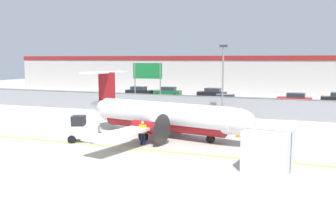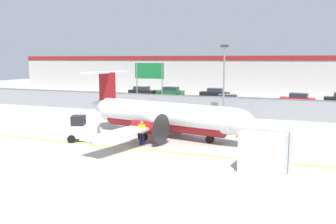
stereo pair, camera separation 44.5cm
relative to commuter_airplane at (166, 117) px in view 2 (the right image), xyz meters
name	(u,v)px [view 2 (the right image)]	position (x,y,z in m)	size (l,w,h in m)	color
ground_plane	(126,148)	(-1.22, -4.22, -1.60)	(140.00, 140.00, 0.01)	#ADA89E
perimeter_fence	(196,105)	(-1.22, 11.78, -0.49)	(98.00, 0.10, 2.10)	gray
parking_lot_strip	(222,103)	(-1.22, 23.28, -1.54)	(98.00, 17.00, 0.12)	#38383A
background_building	(246,74)	(-1.22, 41.76, 1.66)	(91.00, 8.10, 6.50)	#BCB7B2
commuter_airplane	(166,117)	(0.00, 0.00, 0.00)	(14.88, 15.98, 4.92)	white
baggage_tug	(83,130)	(-5.15, -3.52, -0.75)	(2.57, 2.05, 1.88)	silver
ground_crew_worker	(142,132)	(-0.57, -3.10, -0.65)	(0.55, 0.37, 1.70)	#191E4C
cargo_container	(265,151)	(8.16, -6.14, -0.50)	(2.64, 2.29, 2.20)	silver
traffic_cone_near_left	(211,137)	(3.61, -0.14, -1.29)	(0.36, 0.36, 0.64)	orange
traffic_cone_near_right	(238,133)	(5.14, 2.05, -1.29)	(0.36, 0.36, 0.64)	orange
parked_car_0	(142,91)	(-14.73, 26.74, -0.71)	(4.23, 2.06, 1.58)	black
parked_car_1	(170,92)	(-10.34, 27.67, -0.71)	(4.28, 2.17, 1.58)	#19662D
parked_car_2	(215,93)	(-3.30, 27.66, -0.71)	(4.24, 2.08, 1.58)	black
parked_car_3	(227,101)	(0.57, 18.44, -0.71)	(4.36, 2.35, 1.58)	silver
parked_car_4	(298,99)	(8.50, 23.62, -0.71)	(4.28, 2.17, 1.58)	red
apron_light_pole	(224,77)	(2.44, 8.54, 2.70)	(0.70, 0.30, 7.27)	slate
highway_sign	(149,75)	(-7.42, 13.34, 2.54)	(3.60, 0.14, 5.50)	slate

